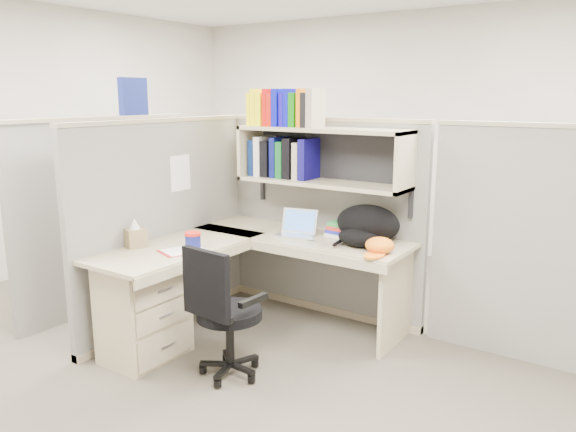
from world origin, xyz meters
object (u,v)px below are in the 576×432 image
Objects in this scene: backpack at (364,225)px; task_chair at (226,332)px; snack_canister at (193,240)px; desk at (187,291)px; laptop at (295,223)px.

backpack reaches higher than task_chair.
backpack is 1.24m from snack_canister.
desk is 1.36m from backpack.
snack_canister is at bearing -132.65° from backpack.
laptop is 0.59× the size of backpack.
laptop reaches higher than snack_canister.
snack_canister is 0.76m from task_chair.
desk is at bearing -128.54° from laptop.
laptop reaches higher than desk.
snack_canister is at bearing 105.07° from desk.
backpack is at bearing 43.19° from desk.
snack_canister is (-0.03, 0.10, 0.35)m from desk.
laptop is (0.39, 0.80, 0.39)m from desk.
desk is 6.09× the size of laptop.
task_chair is at bearing -96.29° from laptop.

